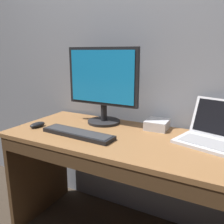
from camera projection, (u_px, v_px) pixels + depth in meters
name	position (u px, v px, depth m)	size (l,w,h in m)	color
back_wall	(153.00, 34.00, 1.58)	(4.67, 0.04, 2.71)	gray
desk	(127.00, 169.00, 1.45)	(1.51, 0.64, 0.75)	olive
laptop_silver	(214.00, 135.00, 1.31)	(0.41, 0.38, 0.23)	silver
external_monitor	(103.00, 83.00, 1.62)	(0.52, 0.23, 0.52)	black
wired_keyboard	(78.00, 133.00, 1.44)	(0.48, 0.14, 0.03)	black
computer_mouse	(37.00, 125.00, 1.60)	(0.06, 0.11, 0.03)	black
external_drive_box	(157.00, 124.00, 1.56)	(0.14, 0.15, 0.06)	silver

